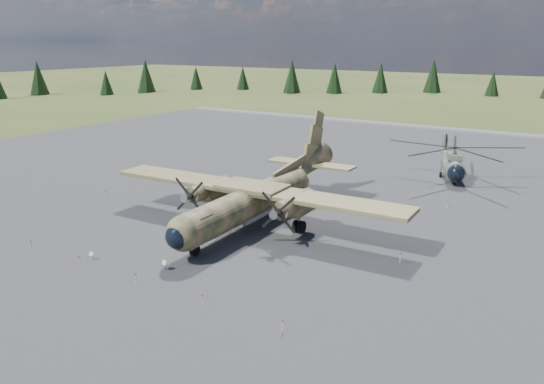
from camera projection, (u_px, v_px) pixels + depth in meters
The scene contains 8 objects.
ground at pixel (228, 225), 49.32m from camera, with size 500.00×500.00×0.00m, color brown.
apron at pixel (283, 199), 57.47m from camera, with size 120.00×120.00×0.04m, color slate.
transport_plane at pixel (258, 194), 49.35m from camera, with size 29.88×27.18×9.87m.
helicopter_near at pixel (454, 156), 64.67m from camera, with size 21.50×21.50×4.23m.
info_placard_left at pixel (92, 255), 41.38m from camera, with size 0.43×0.18×0.67m.
info_placard_right at pixel (165, 264), 39.55m from camera, with size 0.53×0.36×0.77m.
barrier_fence at pixel (223, 219), 49.35m from camera, with size 33.12×29.62×0.85m.
treeline at pixel (265, 181), 46.08m from camera, with size 290.65×288.34×10.98m.
Camera 1 is at (28.14, -37.32, 16.56)m, focal length 35.00 mm.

